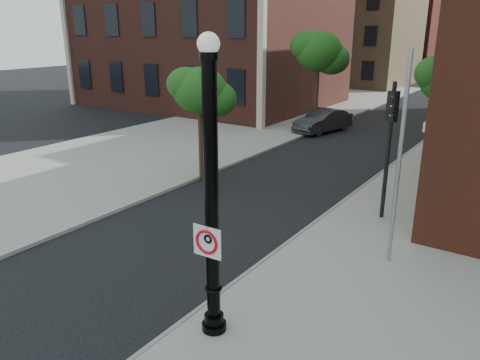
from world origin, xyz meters
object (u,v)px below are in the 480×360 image
Objects in this scene: traffic_signal_left at (204,113)px; traffic_signal_right at (390,130)px; no_parking_sign at (207,242)px; parked_car at (323,121)px; lamppost at (212,210)px.

traffic_signal_right is (7.08, 0.32, 0.16)m from traffic_signal_left.
traffic_signal_right is (0.90, 8.01, 0.86)m from no_parking_sign.
traffic_signal_left reaches higher than no_parking_sign.
parked_car is at bearing 80.41° from traffic_signal_left.
lamppost reaches higher than no_parking_sign.
traffic_signal_right is at bearing -43.69° from parked_car.
traffic_signal_left is (0.29, -11.68, 2.20)m from parked_car.
lamppost is at bearing -61.65° from traffic_signal_left.
traffic_signal_right is (0.89, 7.86, 0.27)m from lamppost.
no_parking_sign is at bearing -62.25° from traffic_signal_left.
traffic_signal_right is at bearing 81.06° from no_parking_sign.
no_parking_sign is (-0.01, -0.16, -0.60)m from lamppost.
traffic_signal_left is (-6.19, 7.54, 0.11)m from lamppost.
lamppost is 7.91m from traffic_signal_right.
lamppost reaches higher than parked_car.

